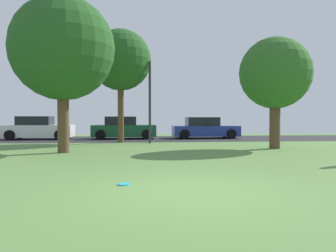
% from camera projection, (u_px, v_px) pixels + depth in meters
% --- Properties ---
extents(ground_plane, '(44.00, 44.00, 0.00)m').
position_uv_depth(ground_plane, '(189.00, 192.00, 6.53)').
color(ground_plane, '#5B8442').
extents(road_strip, '(44.00, 6.40, 0.01)m').
position_uv_depth(road_strip, '(151.00, 139.00, 22.46)').
color(road_strip, '#28282B').
rests_on(road_strip, ground_plane).
extents(oak_tree_right, '(3.26, 3.26, 5.09)m').
position_uv_depth(oak_tree_right, '(275.00, 74.00, 15.41)').
color(oak_tree_right, brown).
rests_on(oak_tree_right, ground_plane).
extents(maple_tree_far, '(3.46, 3.46, 6.41)m').
position_uv_depth(maple_tree_far, '(121.00, 60.00, 19.09)').
color(maple_tree_far, brown).
rests_on(maple_tree_far, ground_plane).
extents(oak_tree_left, '(4.19, 4.19, 6.31)m').
position_uv_depth(oak_tree_left, '(63.00, 49.00, 13.61)').
color(oak_tree_left, brown).
rests_on(oak_tree_left, ground_plane).
extents(frisbee_disc, '(0.27, 0.27, 0.03)m').
position_uv_depth(frisbee_disc, '(124.00, 184.00, 7.21)').
color(frisbee_disc, '#2DB2E0').
rests_on(frisbee_disc, ground_plane).
extents(parked_car_white, '(4.33, 2.05, 1.50)m').
position_uv_depth(parked_car_white, '(38.00, 129.00, 22.03)').
color(parked_car_white, white).
rests_on(parked_car_white, ground_plane).
extents(parked_car_green, '(4.21, 2.04, 1.48)m').
position_uv_depth(parked_car_green, '(123.00, 129.00, 22.56)').
color(parked_car_green, '#195633').
rests_on(parked_car_green, ground_plane).
extents(parked_car_blue, '(4.48, 2.03, 1.44)m').
position_uv_depth(parked_car_blue, '(205.00, 129.00, 23.14)').
color(parked_car_blue, '#233893').
rests_on(parked_car_blue, ground_plane).
extents(street_lamp_post, '(0.14, 0.14, 4.50)m').
position_uv_depth(street_lamp_post, '(150.00, 102.00, 18.59)').
color(street_lamp_post, '#2D2D33').
rests_on(street_lamp_post, ground_plane).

